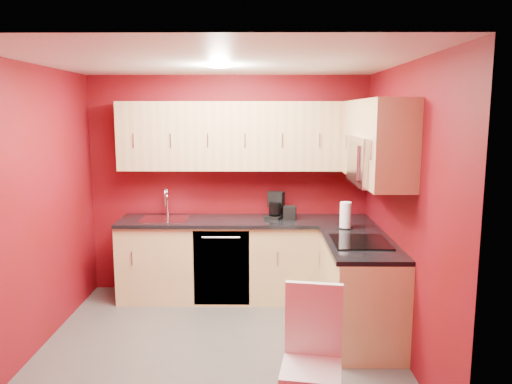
{
  "coord_description": "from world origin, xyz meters",
  "views": [
    {
      "loc": [
        0.37,
        -4.23,
        2.08
      ],
      "look_at": [
        0.32,
        0.55,
        1.32
      ],
      "focal_mm": 35.0,
      "sensor_mm": 36.0,
      "label": 1
    }
  ],
  "objects_px": {
    "paper_towel": "(345,215)",
    "sink": "(165,216)",
    "coffee_maker": "(274,205)",
    "dining_chair": "(311,362)",
    "napkin_holder": "(290,213)",
    "microwave": "(376,161)"
  },
  "relations": [
    {
      "from": "sink",
      "to": "dining_chair",
      "type": "relative_size",
      "value": 0.54
    },
    {
      "from": "microwave",
      "to": "dining_chair",
      "type": "xyz_separation_m",
      "value": [
        -0.69,
        -1.4,
        -1.18
      ]
    },
    {
      "from": "microwave",
      "to": "sink",
      "type": "xyz_separation_m",
      "value": [
        -2.09,
        1.0,
        -0.72
      ]
    },
    {
      "from": "microwave",
      "to": "coffee_maker",
      "type": "relative_size",
      "value": 2.6
    },
    {
      "from": "sink",
      "to": "paper_towel",
      "type": "height_order",
      "value": "sink"
    },
    {
      "from": "coffee_maker",
      "to": "paper_towel",
      "type": "height_order",
      "value": "coffee_maker"
    },
    {
      "from": "sink",
      "to": "napkin_holder",
      "type": "height_order",
      "value": "sink"
    },
    {
      "from": "coffee_maker",
      "to": "paper_towel",
      "type": "bearing_deg",
      "value": -11.74
    },
    {
      "from": "sink",
      "to": "coffee_maker",
      "type": "distance_m",
      "value": 1.23
    },
    {
      "from": "microwave",
      "to": "coffee_maker",
      "type": "bearing_deg",
      "value": 129.58
    },
    {
      "from": "sink",
      "to": "napkin_holder",
      "type": "bearing_deg",
      "value": -0.78
    },
    {
      "from": "sink",
      "to": "dining_chair",
      "type": "bearing_deg",
      "value": -59.77
    },
    {
      "from": "microwave",
      "to": "napkin_holder",
      "type": "xyz_separation_m",
      "value": [
        -0.7,
        0.98,
        -0.68
      ]
    },
    {
      "from": "dining_chair",
      "to": "coffee_maker",
      "type": "bearing_deg",
      "value": 103.5
    },
    {
      "from": "microwave",
      "to": "coffee_maker",
      "type": "distance_m",
      "value": 1.5
    },
    {
      "from": "microwave",
      "to": "dining_chair",
      "type": "bearing_deg",
      "value": -116.37
    },
    {
      "from": "dining_chair",
      "to": "sink",
      "type": "bearing_deg",
      "value": 129.56
    },
    {
      "from": "coffee_maker",
      "to": "dining_chair",
      "type": "xyz_separation_m",
      "value": [
        0.18,
        -2.46,
        -0.58
      ]
    },
    {
      "from": "dining_chair",
      "to": "paper_towel",
      "type": "bearing_deg",
      "value": 84.1
    },
    {
      "from": "coffee_maker",
      "to": "microwave",
      "type": "bearing_deg",
      "value": -27.88
    },
    {
      "from": "paper_towel",
      "to": "sink",
      "type": "bearing_deg",
      "value": 167.34
    },
    {
      "from": "sink",
      "to": "coffee_maker",
      "type": "relative_size",
      "value": 1.78
    }
  ]
}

